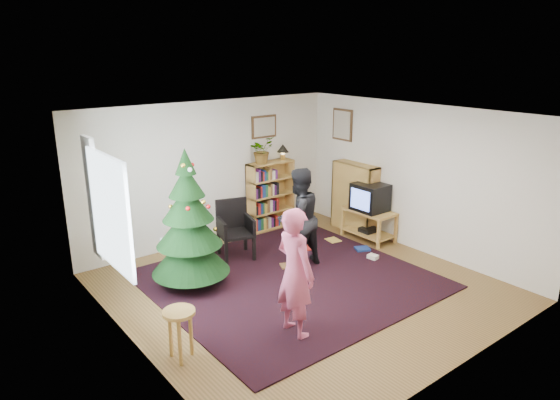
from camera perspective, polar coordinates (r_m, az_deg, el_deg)
floor at (r=7.40m, az=2.52°, el=-9.92°), size 5.00×5.00×0.00m
ceiling at (r=6.66m, az=2.80°, el=9.66°), size 5.00×5.00×0.00m
wall_back at (r=8.90m, az=-7.89°, el=3.18°), size 5.00×0.02×2.50m
wall_front at (r=5.41m, az=20.28°, el=-6.93°), size 5.00×0.02×2.50m
wall_left at (r=5.71m, az=-16.85°, el=-5.29°), size 0.02×5.00×2.50m
wall_right at (r=8.71m, az=15.26°, el=2.43°), size 0.02×5.00×2.50m
rug at (r=7.60m, az=1.03°, el=-9.06°), size 3.80×3.60×0.02m
window_pane at (r=6.17m, az=-18.86°, el=-1.35°), size 0.04×1.20×1.40m
curtain at (r=6.83m, az=-20.54°, el=0.19°), size 0.06×0.35×1.60m
picture_back at (r=9.36m, az=-1.85°, el=8.38°), size 0.55×0.03×0.42m
picture_right at (r=9.67m, az=7.16°, el=8.53°), size 0.03×0.50×0.60m
christmas_tree at (r=7.24m, az=-10.36°, el=-3.46°), size 1.13×1.13×2.05m
bookshelf_back at (r=9.56m, az=-1.09°, el=0.66°), size 0.95×0.30×1.30m
bookshelf_right at (r=9.50m, az=8.53°, el=0.37°), size 0.30×0.95×1.30m
tv_stand at (r=9.20m, az=10.12°, el=-2.46°), size 0.52×0.93×0.55m
crt_tv at (r=9.06m, az=10.26°, el=0.32°), size 0.52×0.56×0.49m
armchair at (r=8.28m, az=-5.48°, el=-3.07°), size 0.66×0.67×0.97m
stool at (r=5.74m, az=-11.43°, el=-13.47°), size 0.36×0.36×0.60m
person_standing at (r=5.95m, az=1.75°, el=-8.30°), size 0.39×0.59×1.61m
person_by_chair at (r=7.78m, az=2.12°, el=-2.12°), size 0.80×0.63×1.61m
potted_plant at (r=9.23m, az=-2.11°, el=5.72°), size 0.52×0.48×0.50m
table_lamp at (r=9.54m, az=0.33°, el=5.82°), size 0.23×0.23×0.30m
floor_clutter at (r=8.63m, az=5.56°, el=-5.65°), size 1.65×1.41×0.08m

